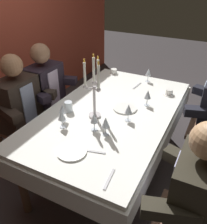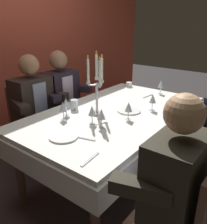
{
  "view_description": "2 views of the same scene",
  "coord_description": "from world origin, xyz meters",
  "px_view_note": "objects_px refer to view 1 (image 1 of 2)",
  "views": [
    {
      "loc": [
        -1.82,
        -0.85,
        1.92
      ],
      "look_at": [
        -0.22,
        -0.03,
        0.84
      ],
      "focal_mm": 39.24,
      "sensor_mm": 36.0,
      "label": 1
    },
    {
      "loc": [
        -1.79,
        -1.24,
        1.58
      ],
      "look_at": [
        -0.2,
        -0.01,
        0.8
      ],
      "focal_mm": 38.67,
      "sensor_mm": 36.0,
      "label": 2
    }
  ],
  "objects_px": {
    "seated_diner_1": "(19,103)",
    "seated_diner_2": "(44,88)",
    "wine_glass_5": "(62,116)",
    "coffee_cup_1": "(114,71)",
    "wine_glass_1": "(148,72)",
    "wine_glass_2": "(94,118)",
    "seated_diner_0": "(196,194)",
    "wine_glass_3": "(106,123)",
    "wine_glass_0": "(148,95)",
    "wine_glass_4": "(129,109)",
    "candelabra": "(94,90)",
    "dinner_plate_0": "(125,108)",
    "wine_glass_6": "(62,109)",
    "water_tumbler_0": "(69,107)",
    "dinner_plate_1": "(72,152)",
    "dining_table": "(111,121)",
    "coffee_cup_0": "(169,92)"
  },
  "relations": [
    {
      "from": "seated_diner_1",
      "to": "seated_diner_0",
      "type": "bearing_deg",
      "value": -101.66
    },
    {
      "from": "wine_glass_1",
      "to": "wine_glass_4",
      "type": "distance_m",
      "value": 0.91
    },
    {
      "from": "seated_diner_1",
      "to": "coffee_cup_1",
      "type": "bearing_deg",
      "value": -24.29
    },
    {
      "from": "candelabra",
      "to": "water_tumbler_0",
      "type": "distance_m",
      "value": 0.34
    },
    {
      "from": "wine_glass_5",
      "to": "wine_glass_3",
      "type": "bearing_deg",
      "value": -79.43
    },
    {
      "from": "seated_diner_1",
      "to": "seated_diner_2",
      "type": "height_order",
      "value": "same"
    },
    {
      "from": "wine_glass_3",
      "to": "wine_glass_4",
      "type": "height_order",
      "value": "same"
    },
    {
      "from": "wine_glass_2",
      "to": "wine_glass_3",
      "type": "relative_size",
      "value": 1.0
    },
    {
      "from": "wine_glass_2",
      "to": "seated_diner_1",
      "type": "distance_m",
      "value": 0.91
    },
    {
      "from": "wine_glass_1",
      "to": "seated_diner_1",
      "type": "bearing_deg",
      "value": 138.27
    },
    {
      "from": "dinner_plate_1",
      "to": "wine_glass_2",
      "type": "distance_m",
      "value": 0.34
    },
    {
      "from": "wine_glass_2",
      "to": "seated_diner_0",
      "type": "distance_m",
      "value": 0.93
    },
    {
      "from": "seated_diner_0",
      "to": "seated_diner_2",
      "type": "bearing_deg",
      "value": 66.6
    },
    {
      "from": "coffee_cup_1",
      "to": "seated_diner_2",
      "type": "relative_size",
      "value": 0.11
    },
    {
      "from": "wine_glass_0",
      "to": "wine_glass_4",
      "type": "xyz_separation_m",
      "value": [
        -0.34,
        0.06,
        0.0
      ]
    },
    {
      "from": "dinner_plate_1",
      "to": "wine_glass_6",
      "type": "xyz_separation_m",
      "value": [
        0.33,
        0.31,
        0.11
      ]
    },
    {
      "from": "wine_glass_5",
      "to": "seated_diner_0",
      "type": "height_order",
      "value": "seated_diner_0"
    },
    {
      "from": "water_tumbler_0",
      "to": "coffee_cup_1",
      "type": "height_order",
      "value": "water_tumbler_0"
    },
    {
      "from": "wine_glass_1",
      "to": "wine_glass_4",
      "type": "xyz_separation_m",
      "value": [
        -0.9,
        -0.12,
        0.0
      ]
    },
    {
      "from": "candelabra",
      "to": "wine_glass_2",
      "type": "xyz_separation_m",
      "value": [
        -0.19,
        -0.1,
        -0.15
      ]
    },
    {
      "from": "wine_glass_4",
      "to": "seated_diner_2",
      "type": "distance_m",
      "value": 1.12
    },
    {
      "from": "dinner_plate_0",
      "to": "water_tumbler_0",
      "type": "relative_size",
      "value": 2.33
    },
    {
      "from": "coffee_cup_1",
      "to": "wine_glass_6",
      "type": "bearing_deg",
      "value": -176.62
    },
    {
      "from": "coffee_cup_1",
      "to": "dinner_plate_1",
      "type": "bearing_deg",
      "value": -166.11
    },
    {
      "from": "wine_glass_0",
      "to": "wine_glass_6",
      "type": "distance_m",
      "value": 0.83
    },
    {
      "from": "wine_glass_3",
      "to": "seated_diner_0",
      "type": "distance_m",
      "value": 0.82
    },
    {
      "from": "coffee_cup_1",
      "to": "wine_glass_3",
      "type": "bearing_deg",
      "value": -157.77
    },
    {
      "from": "wine_glass_3",
      "to": "wine_glass_5",
      "type": "distance_m",
      "value": 0.38
    },
    {
      "from": "wine_glass_2",
      "to": "wine_glass_4",
      "type": "relative_size",
      "value": 1.0
    },
    {
      "from": "dining_table",
      "to": "seated_diner_0",
      "type": "bearing_deg",
      "value": -126.73
    },
    {
      "from": "wine_glass_0",
      "to": "wine_glass_4",
      "type": "distance_m",
      "value": 0.35
    },
    {
      "from": "wine_glass_6",
      "to": "seated_diner_0",
      "type": "relative_size",
      "value": 0.13
    },
    {
      "from": "wine_glass_0",
      "to": "wine_glass_2",
      "type": "bearing_deg",
      "value": 157.34
    },
    {
      "from": "dining_table",
      "to": "dinner_plate_0",
      "type": "xyz_separation_m",
      "value": [
        0.08,
        -0.11,
        0.13
      ]
    },
    {
      "from": "seated_diner_0",
      "to": "seated_diner_2",
      "type": "xyz_separation_m",
      "value": [
        0.77,
        1.77,
        0.0
      ]
    },
    {
      "from": "dinner_plate_1",
      "to": "wine_glass_0",
      "type": "relative_size",
      "value": 1.35
    },
    {
      "from": "wine_glass_0",
      "to": "water_tumbler_0",
      "type": "xyz_separation_m",
      "value": [
        -0.45,
        0.62,
        -0.07
      ]
    },
    {
      "from": "candelabra",
      "to": "wine_glass_4",
      "type": "distance_m",
      "value": 0.34
    },
    {
      "from": "seated_diner_2",
      "to": "wine_glass_5",
      "type": "bearing_deg",
      "value": -130.55
    },
    {
      "from": "wine_glass_5",
      "to": "seated_diner_2",
      "type": "bearing_deg",
      "value": 49.45
    },
    {
      "from": "coffee_cup_1",
      "to": "seated_diner_1",
      "type": "xyz_separation_m",
      "value": [
        -1.14,
        0.52,
        -0.03
      ]
    },
    {
      "from": "wine_glass_5",
      "to": "coffee_cup_1",
      "type": "height_order",
      "value": "wine_glass_5"
    },
    {
      "from": "dinner_plate_0",
      "to": "seated_diner_1",
      "type": "xyz_separation_m",
      "value": [
        -0.38,
        0.99,
        -0.01
      ]
    },
    {
      "from": "seated_diner_0",
      "to": "wine_glass_6",
      "type": "bearing_deg",
      "value": 75.51
    },
    {
      "from": "wine_glass_1",
      "to": "wine_glass_2",
      "type": "bearing_deg",
      "value": 176.23
    },
    {
      "from": "dining_table",
      "to": "wine_glass_0",
      "type": "height_order",
      "value": "wine_glass_0"
    },
    {
      "from": "dining_table",
      "to": "wine_glass_2",
      "type": "distance_m",
      "value": 0.43
    },
    {
      "from": "dinner_plate_0",
      "to": "coffee_cup_0",
      "type": "xyz_separation_m",
      "value": [
        0.5,
        -0.3,
        0.02
      ]
    },
    {
      "from": "water_tumbler_0",
      "to": "seated_diner_0",
      "type": "distance_m",
      "value": 1.32
    },
    {
      "from": "wine_glass_0",
      "to": "water_tumbler_0",
      "type": "height_order",
      "value": "wine_glass_0"
    }
  ]
}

